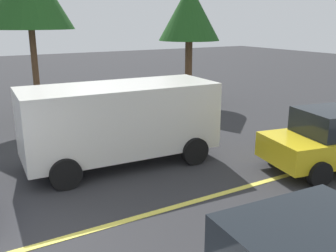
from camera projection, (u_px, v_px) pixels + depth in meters
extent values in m
cube|color=#E0D14C|center=(161.00, 211.00, 7.88)|extent=(28.00, 0.16, 0.01)
cube|color=silver|center=(120.00, 118.00, 10.22)|extent=(5.30, 2.29, 1.82)
cube|color=black|center=(39.00, 112.00, 9.20)|extent=(0.26, 1.85, 0.80)
cylinder|color=black|center=(65.00, 174.00, 8.83)|extent=(0.77, 0.30, 0.76)
cylinder|color=black|center=(50.00, 149.00, 10.55)|extent=(0.77, 0.30, 0.76)
cylinder|color=black|center=(195.00, 151.00, 10.39)|extent=(0.77, 0.30, 0.76)
cylinder|color=black|center=(162.00, 132.00, 12.10)|extent=(0.77, 0.30, 0.76)
cylinder|color=black|center=(276.00, 152.00, 10.51)|extent=(0.67, 0.33, 0.64)
cylinder|color=black|center=(319.00, 174.00, 8.97)|extent=(0.67, 0.33, 0.64)
cube|color=black|center=(313.00, 251.00, 4.35)|extent=(2.07, 1.72, 0.64)
cylinder|color=#513823|center=(36.00, 77.00, 14.31)|extent=(0.24, 0.24, 3.54)
cylinder|color=#513823|center=(188.00, 72.00, 17.80)|extent=(0.34, 0.34, 2.96)
cone|color=#1E4C1C|center=(189.00, 12.00, 17.06)|extent=(2.80, 2.80, 2.49)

